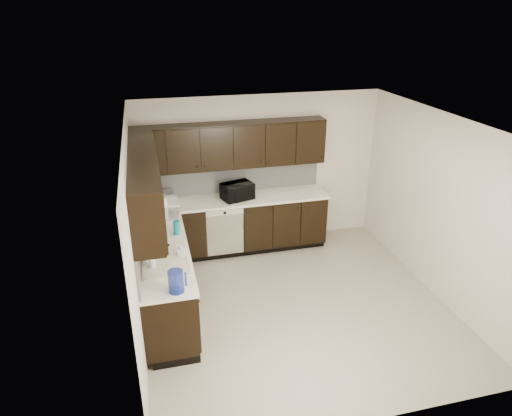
{
  "coord_description": "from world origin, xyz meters",
  "views": [
    {
      "loc": [
        -1.76,
        -4.88,
        3.74
      ],
      "look_at": [
        -0.4,
        0.6,
        1.23
      ],
      "focal_mm": 32.0,
      "sensor_mm": 36.0,
      "label": 1
    }
  ],
  "objects_px": {
    "microwave": "(237,191)",
    "blue_pitcher": "(176,281)",
    "storage_bin": "(160,209)",
    "toaster_oven": "(163,199)",
    "sink": "(166,265)"
  },
  "relations": [
    {
      "from": "microwave",
      "to": "blue_pitcher",
      "type": "xyz_separation_m",
      "value": [
        -1.15,
        -2.35,
        -0.01
      ]
    },
    {
      "from": "microwave",
      "to": "storage_bin",
      "type": "distance_m",
      "value": 1.26
    },
    {
      "from": "toaster_oven",
      "to": "blue_pitcher",
      "type": "bearing_deg",
      "value": -90.6
    },
    {
      "from": "sink",
      "to": "toaster_oven",
      "type": "distance_m",
      "value": 1.71
    },
    {
      "from": "toaster_oven",
      "to": "microwave",
      "type": "bearing_deg",
      "value": -2.64
    },
    {
      "from": "blue_pitcher",
      "to": "sink",
      "type": "bearing_deg",
      "value": 110.87
    },
    {
      "from": "sink",
      "to": "microwave",
      "type": "height_order",
      "value": "same"
    },
    {
      "from": "microwave",
      "to": "toaster_oven",
      "type": "height_order",
      "value": "microwave"
    },
    {
      "from": "toaster_oven",
      "to": "storage_bin",
      "type": "relative_size",
      "value": 0.64
    },
    {
      "from": "storage_bin",
      "to": "toaster_oven",
      "type": "bearing_deg",
      "value": 80.76
    },
    {
      "from": "storage_bin",
      "to": "blue_pitcher",
      "type": "bearing_deg",
      "value": -88.27
    },
    {
      "from": "microwave",
      "to": "blue_pitcher",
      "type": "bearing_deg",
      "value": -133.68
    },
    {
      "from": "toaster_oven",
      "to": "blue_pitcher",
      "type": "xyz_separation_m",
      "value": [
        -0.0,
        -2.39,
        0.02
      ]
    },
    {
      "from": "sink",
      "to": "microwave",
      "type": "distance_m",
      "value": 2.07
    },
    {
      "from": "microwave",
      "to": "storage_bin",
      "type": "relative_size",
      "value": 0.91
    }
  ]
}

